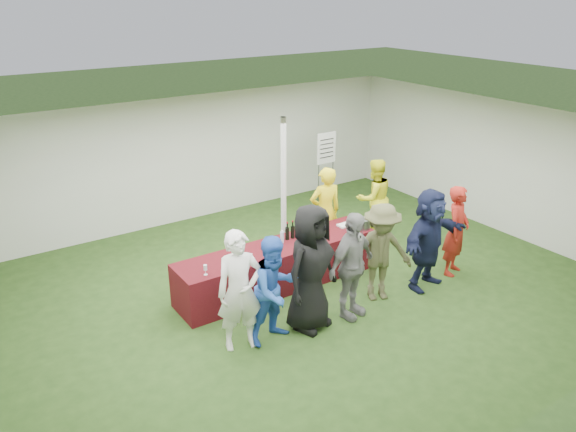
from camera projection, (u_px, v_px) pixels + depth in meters
ground at (298, 292)px, 9.45m from camera, size 60.00×60.00×0.00m
tent at (284, 191)px, 10.12m from camera, size 10.00×10.00×10.00m
serving_table at (278, 266)px, 9.51m from camera, size 3.60×0.80×0.75m
wine_bottles at (304, 229)px, 9.75m from camera, size 0.75×0.11×0.32m
wine_glasses at (263, 252)px, 8.90m from camera, size 2.85×0.11×0.16m
water_bottle at (282, 237)px, 9.46m from camera, size 0.07×0.07×0.23m
bar_towel at (345, 225)px, 10.16m from camera, size 0.25×0.18×0.03m
dump_bucket at (363, 224)px, 10.03m from camera, size 0.25×0.25×0.18m
wine_list_sign at (326, 154)px, 12.50m from camera, size 0.50×0.03×1.80m
staff_pourer at (325, 212)px, 10.51m from camera, size 0.70×0.53×1.73m
staff_back at (374, 198)px, 11.33m from camera, size 0.87×0.72×1.62m
customer_0 at (240, 291)px, 7.71m from camera, size 0.73×0.56×1.78m
customer_1 at (275, 290)px, 7.91m from camera, size 0.86×0.70×1.62m
customer_2 at (311, 268)px, 8.15m from camera, size 1.09×0.87×1.95m
customer_3 at (352, 266)px, 8.47m from camera, size 1.08×0.64×1.72m
customer_4 at (380, 253)px, 8.97m from camera, size 1.21×0.94×1.66m
customer_5 at (429, 239)px, 9.33m from camera, size 1.70×0.81×1.76m
customer_6 at (457, 231)px, 9.80m from camera, size 0.70×0.60×1.63m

